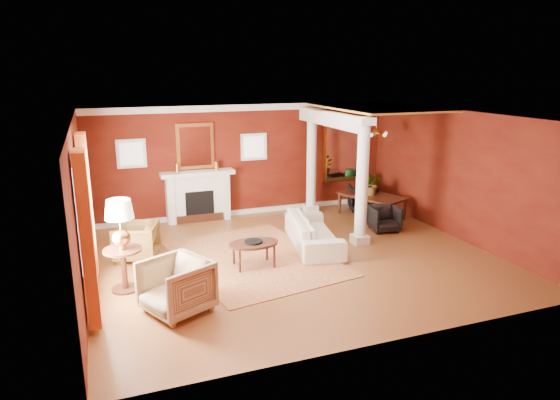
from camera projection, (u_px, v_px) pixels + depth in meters
name	position (u px, v px, depth m)	size (l,w,h in m)	color
ground	(294.00, 258.00, 10.30)	(8.00, 8.00, 0.00)	brown
room_shell	(295.00, 162.00, 9.79)	(8.04, 7.04, 2.92)	#561C0B
fireplace	(198.00, 196.00, 12.70)	(1.85, 0.42, 1.29)	white
overmantel_mirror	(195.00, 146.00, 12.51)	(0.95, 0.07, 1.15)	#C58B39
flank_window_left	(131.00, 154.00, 12.02)	(0.70, 0.07, 0.70)	white
flank_window_right	(254.00, 147.00, 13.07)	(0.70, 0.07, 0.70)	white
left_window	(86.00, 219.00, 8.08)	(0.21, 2.55, 2.60)	white
column_front	(362.00, 181.00, 10.78)	(0.36, 0.36, 2.80)	white
column_back	(311.00, 160.00, 13.23)	(0.36, 0.36, 2.80)	white
header_beam	(331.00, 119.00, 11.93)	(0.30, 3.20, 0.32)	white
amber_ceiling	(377.00, 108.00, 12.12)	(2.30, 3.40, 0.04)	gold
dining_mirror	(344.00, 151.00, 14.01)	(1.30, 0.07, 1.70)	#C58B39
chandelier	(376.00, 133.00, 12.34)	(0.60, 0.62, 0.75)	#B27638
crown_trim	(244.00, 108.00, 12.72)	(8.00, 0.08, 0.16)	white
base_trim	(246.00, 211.00, 13.42)	(8.00, 0.08, 0.12)	white
rug	(254.00, 258.00, 10.26)	(2.78, 3.70, 0.01)	maroon
sofa	(314.00, 227.00, 10.87)	(2.28, 0.67, 0.89)	white
armchair_leopard	(136.00, 240.00, 10.14)	(0.81, 0.76, 0.84)	black
armchair_stripe	(176.00, 284.00, 7.90)	(0.94, 0.88, 0.97)	tan
coffee_table	(254.00, 245.00, 9.74)	(1.00, 1.00, 0.50)	black
coffee_book	(251.00, 238.00, 9.67)	(0.15, 0.02, 0.20)	black
side_table	(121.00, 229.00, 8.53)	(0.66, 0.66, 1.65)	black
dining_table	(373.00, 199.00, 13.06)	(1.69, 0.59, 0.94)	black
dining_chair_near	(384.00, 217.00, 11.94)	(0.65, 0.61, 0.67)	black
dining_chair_far	(363.00, 196.00, 13.72)	(0.75, 0.71, 0.78)	black
green_urn	(364.00, 194.00, 14.06)	(0.39, 0.39, 0.93)	#15431E
potted_plant	(372.00, 173.00, 12.88)	(0.51, 0.57, 0.44)	#26591E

